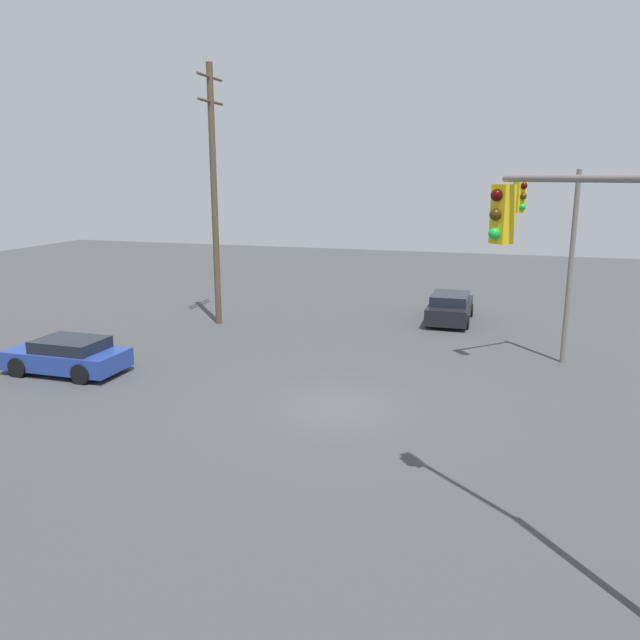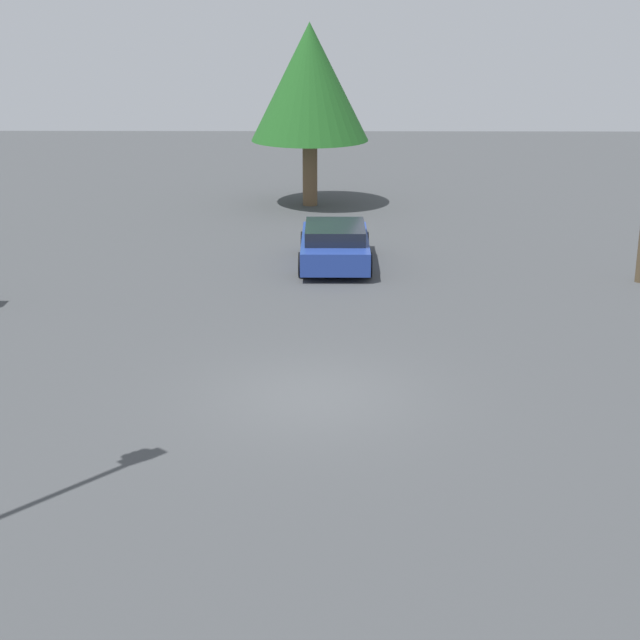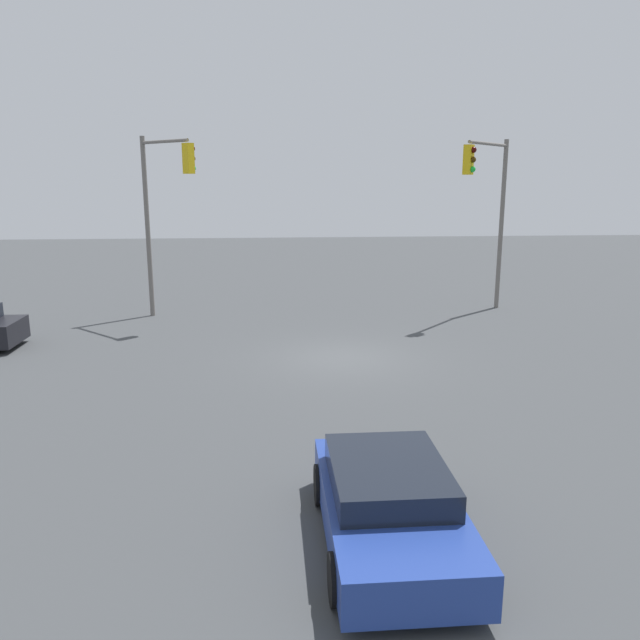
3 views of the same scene
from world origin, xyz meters
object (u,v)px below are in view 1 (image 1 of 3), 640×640
sedan_dark (450,308)px  traffic_signal_main (604,308)px  sedan_blue (68,356)px  traffic_signal_cross (553,237)px

sedan_dark → traffic_signal_main: bearing=-78.0°
sedan_dark → sedan_blue: sedan_dark is taller
traffic_signal_main → traffic_signal_cross: bearing=-47.7°
sedan_blue → traffic_signal_main: 17.79m
sedan_blue → traffic_signal_main: size_ratio=0.59×
sedan_blue → traffic_signal_cross: traffic_signal_cross is taller
sedan_blue → traffic_signal_cross: size_ratio=0.59×
sedan_blue → traffic_signal_cross: (-5.64, 15.77, 4.02)m
sedan_dark → traffic_signal_main: traffic_signal_main is taller
sedan_dark → traffic_signal_main: (18.80, 4.01, 4.01)m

